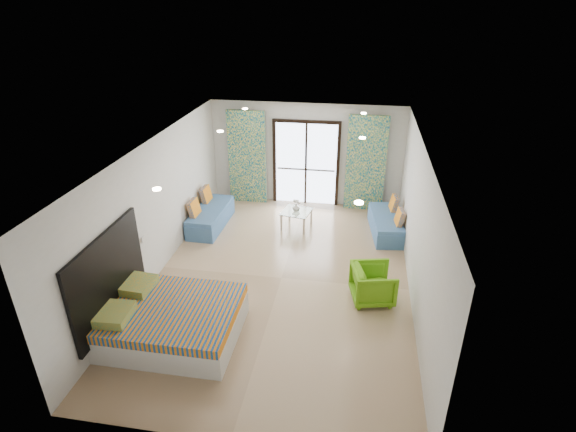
% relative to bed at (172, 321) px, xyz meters
% --- Properties ---
extents(floor, '(5.00, 7.50, 0.01)m').
position_rel_bed_xyz_m(floor, '(1.48, 1.95, -0.30)').
color(floor, '#967959').
rests_on(floor, ground).
extents(ceiling, '(5.00, 7.50, 0.01)m').
position_rel_bed_xyz_m(ceiling, '(1.48, 1.95, 2.40)').
color(ceiling, silver).
rests_on(ceiling, ground).
extents(wall_back, '(5.00, 0.01, 2.70)m').
position_rel_bed_xyz_m(wall_back, '(1.48, 5.70, 1.05)').
color(wall_back, silver).
rests_on(wall_back, ground).
extents(wall_front, '(5.00, 0.01, 2.70)m').
position_rel_bed_xyz_m(wall_front, '(1.48, -1.80, 1.05)').
color(wall_front, silver).
rests_on(wall_front, ground).
extents(wall_left, '(0.01, 7.50, 2.70)m').
position_rel_bed_xyz_m(wall_left, '(-1.02, 1.95, 1.05)').
color(wall_left, silver).
rests_on(wall_left, ground).
extents(wall_right, '(0.01, 7.50, 2.70)m').
position_rel_bed_xyz_m(wall_right, '(3.98, 1.95, 1.05)').
color(wall_right, silver).
rests_on(wall_right, ground).
extents(balcony_door, '(1.76, 0.08, 2.28)m').
position_rel_bed_xyz_m(balcony_door, '(1.48, 5.68, 0.96)').
color(balcony_door, black).
rests_on(balcony_door, floor).
extents(balcony_rail, '(1.52, 0.03, 0.04)m').
position_rel_bed_xyz_m(balcony_rail, '(1.48, 5.68, 0.65)').
color(balcony_rail, '#595451').
rests_on(balcony_rail, balcony_door).
extents(curtain_left, '(1.00, 0.10, 2.50)m').
position_rel_bed_xyz_m(curtain_left, '(-0.07, 5.52, 0.95)').
color(curtain_left, silver).
rests_on(curtain_left, floor).
extents(curtain_right, '(1.00, 0.10, 2.50)m').
position_rel_bed_xyz_m(curtain_right, '(3.03, 5.52, 0.95)').
color(curtain_right, silver).
rests_on(curtain_right, floor).
extents(downlight_a, '(0.12, 0.12, 0.02)m').
position_rel_bed_xyz_m(downlight_a, '(0.08, -0.05, 2.37)').
color(downlight_a, '#FFE0B2').
rests_on(downlight_a, ceiling).
extents(downlight_b, '(0.12, 0.12, 0.02)m').
position_rel_bed_xyz_m(downlight_b, '(2.88, -0.05, 2.37)').
color(downlight_b, '#FFE0B2').
rests_on(downlight_b, ceiling).
extents(downlight_c, '(0.12, 0.12, 0.02)m').
position_rel_bed_xyz_m(downlight_c, '(0.08, 2.95, 2.37)').
color(downlight_c, '#FFE0B2').
rests_on(downlight_c, ceiling).
extents(downlight_d, '(0.12, 0.12, 0.02)m').
position_rel_bed_xyz_m(downlight_d, '(2.88, 2.95, 2.37)').
color(downlight_d, '#FFE0B2').
rests_on(downlight_d, ceiling).
extents(downlight_e, '(0.12, 0.12, 0.02)m').
position_rel_bed_xyz_m(downlight_e, '(0.08, 4.95, 2.37)').
color(downlight_e, '#FFE0B2').
rests_on(downlight_e, ceiling).
extents(downlight_f, '(0.12, 0.12, 0.02)m').
position_rel_bed_xyz_m(downlight_f, '(2.88, 4.95, 2.37)').
color(downlight_f, '#FFE0B2').
rests_on(downlight_f, ceiling).
extents(headboard, '(0.06, 2.10, 1.50)m').
position_rel_bed_xyz_m(headboard, '(-0.98, 0.00, 0.75)').
color(headboard, black).
rests_on(headboard, floor).
extents(switch_plate, '(0.02, 0.10, 0.10)m').
position_rel_bed_xyz_m(switch_plate, '(-0.99, 1.25, 0.75)').
color(switch_plate, silver).
rests_on(switch_plate, wall_left).
extents(bed, '(2.10, 1.71, 0.72)m').
position_rel_bed_xyz_m(bed, '(0.00, 0.00, 0.00)').
color(bed, silver).
rests_on(bed, floor).
extents(daybed_left, '(0.71, 1.74, 0.85)m').
position_rel_bed_xyz_m(daybed_left, '(-0.64, 3.91, -0.04)').
color(daybed_left, '#40689A').
rests_on(daybed_left, floor).
extents(daybed_right, '(0.83, 1.69, 0.80)m').
position_rel_bed_xyz_m(daybed_right, '(3.59, 4.23, -0.05)').
color(daybed_right, '#40689A').
rests_on(daybed_right, floor).
extents(coffee_table, '(0.77, 0.77, 0.76)m').
position_rel_bed_xyz_m(coffee_table, '(1.45, 4.18, 0.08)').
color(coffee_table, silver).
rests_on(coffee_table, floor).
extents(vase, '(0.20, 0.21, 0.18)m').
position_rel_bed_xyz_m(vase, '(1.44, 4.19, 0.22)').
color(vase, white).
rests_on(vase, coffee_table).
extents(armchair, '(0.83, 0.87, 0.76)m').
position_rel_bed_xyz_m(armchair, '(3.26, 1.53, 0.08)').
color(armchair, '#64AC16').
rests_on(armchair, floor).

